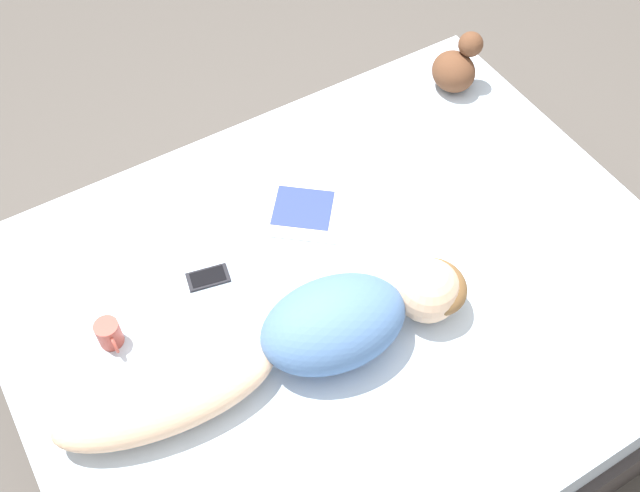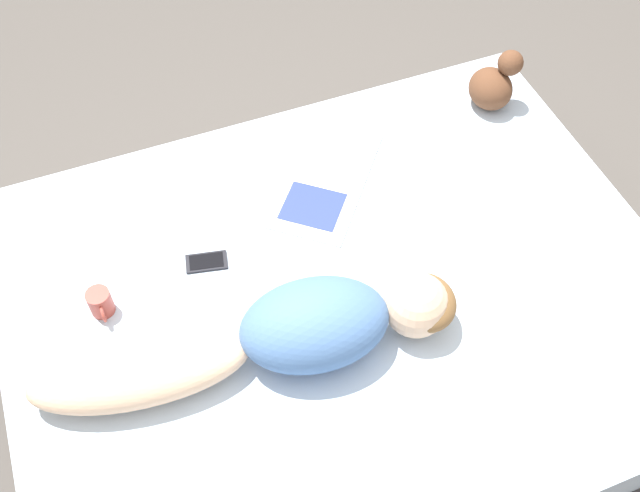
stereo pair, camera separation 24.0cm
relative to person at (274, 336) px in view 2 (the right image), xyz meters
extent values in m
plane|color=#4C4742|center=(-0.13, 0.27, -0.68)|extent=(12.00, 12.00, 0.00)
cube|color=#383333|center=(-0.13, 0.27, -0.49)|extent=(1.73, 2.17, 0.38)
cube|color=silver|center=(-0.13, 0.27, -0.20)|extent=(1.67, 2.11, 0.21)
ellipsoid|color=#DBB28E|center=(-0.05, -0.38, -0.02)|extent=(0.32, 0.67, 0.15)
ellipsoid|color=#476B9E|center=(0.02, 0.12, 0.02)|extent=(0.35, 0.48, 0.23)
ellipsoid|color=brown|center=(0.06, 0.45, 0.01)|extent=(0.23, 0.21, 0.11)
sphere|color=#DBB28E|center=(0.06, 0.43, 0.00)|extent=(0.20, 0.20, 0.20)
cube|color=silver|center=(-0.69, 0.48, -0.09)|extent=(0.39, 0.39, 0.01)
cube|color=silver|center=(-0.48, 0.30, -0.09)|extent=(0.39, 0.39, 0.01)
cube|color=navy|center=(-0.48, 0.30, -0.09)|extent=(0.26, 0.26, 0.00)
cylinder|color=#993D33|center=(-0.33, -0.45, -0.05)|extent=(0.07, 0.07, 0.09)
cylinder|color=black|center=(-0.33, -0.45, -0.01)|extent=(0.06, 0.06, 0.01)
torus|color=#993D33|center=(-0.29, -0.45, -0.05)|extent=(0.06, 0.01, 0.06)
cube|color=black|center=(-0.39, -0.10, -0.09)|extent=(0.10, 0.15, 0.01)
cube|color=black|center=(-0.39, -0.10, -0.09)|extent=(0.08, 0.12, 0.00)
ellipsoid|color=brown|center=(-0.72, 1.12, -0.02)|extent=(0.18, 0.16, 0.15)
sphere|color=brown|center=(-0.72, 1.18, 0.08)|extent=(0.09, 0.09, 0.09)
camera|label=1|loc=(0.94, -0.48, 1.89)|focal=42.00mm
camera|label=2|loc=(1.05, -0.27, 1.89)|focal=42.00mm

